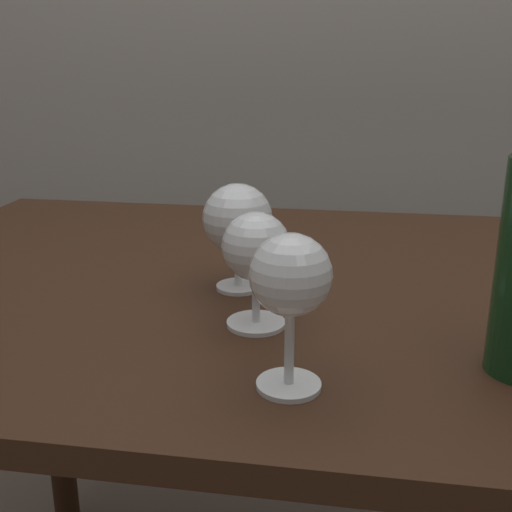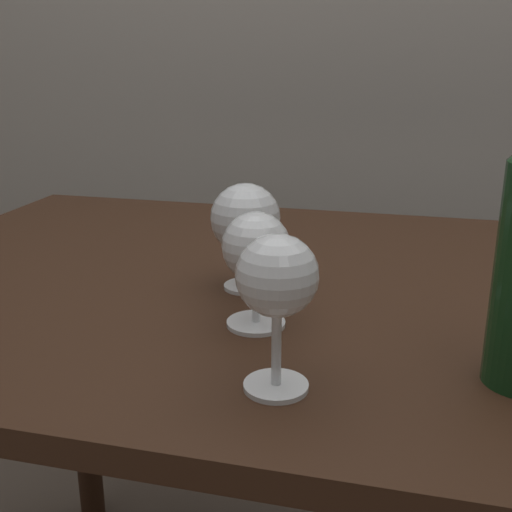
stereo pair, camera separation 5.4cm
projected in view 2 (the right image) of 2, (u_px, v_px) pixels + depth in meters
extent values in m
cube|color=#382114|center=(331.00, 294.00, 0.83)|extent=(1.30, 0.80, 0.03)
cylinder|color=#382114|center=(81.00, 377.00, 1.40)|extent=(0.06, 0.06, 0.74)
cylinder|color=white|center=(276.00, 386.00, 0.57)|extent=(0.06, 0.06, 0.00)
cylinder|color=white|center=(276.00, 343.00, 0.56)|extent=(0.01, 0.01, 0.08)
sphere|color=white|center=(277.00, 275.00, 0.54)|extent=(0.07, 0.07, 0.07)
ellipsoid|color=maroon|center=(277.00, 274.00, 0.54)|extent=(0.06, 0.06, 0.03)
cylinder|color=white|center=(256.00, 323.00, 0.70)|extent=(0.07, 0.07, 0.00)
cylinder|color=white|center=(256.00, 295.00, 0.69)|extent=(0.01, 0.01, 0.06)
sphere|color=white|center=(256.00, 246.00, 0.67)|extent=(0.07, 0.07, 0.07)
ellipsoid|color=#EACC66|center=(256.00, 245.00, 0.67)|extent=(0.07, 0.07, 0.04)
cylinder|color=white|center=(246.00, 286.00, 0.81)|extent=(0.06, 0.06, 0.00)
cylinder|color=white|center=(246.00, 263.00, 0.80)|extent=(0.01, 0.01, 0.06)
sphere|color=white|center=(245.00, 218.00, 0.78)|extent=(0.09, 0.09, 0.09)
ellipsoid|color=maroon|center=(245.00, 223.00, 0.78)|extent=(0.08, 0.08, 0.03)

